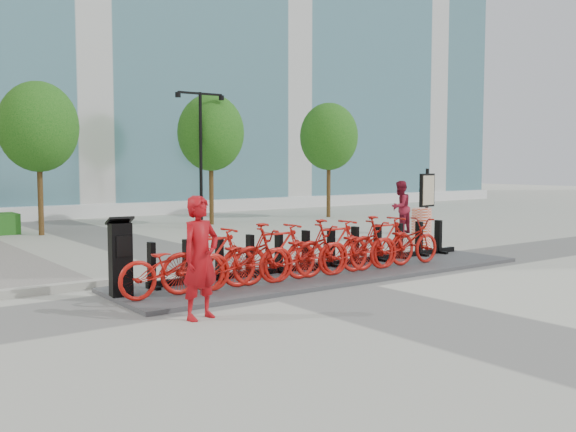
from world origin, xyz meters
TOP-DOWN VIEW (x-y plane):
  - ground at (0.00, 0.00)m, footprint 120.00×120.00m
  - glass_building at (14.00, 26.00)m, footprint 32.00×16.00m
  - tree_1 at (-1.50, 12.00)m, footprint 2.60×2.60m
  - tree_2 at (5.00, 12.00)m, footprint 2.60×2.60m
  - tree_3 at (11.00, 12.00)m, footprint 2.60×2.60m
  - streetlamp at (4.00, 11.00)m, footprint 2.00×0.20m
  - dock_pad at (1.30, 0.30)m, footprint 9.60×2.40m
  - dock_rail_posts at (1.36, 0.77)m, footprint 8.02×0.50m
  - bike_0 at (-2.60, -0.05)m, footprint 2.01×0.70m
  - bike_1 at (-1.88, -0.05)m, footprint 1.95×0.55m
  - bike_2 at (-1.16, -0.05)m, footprint 2.01×0.70m
  - bike_3 at (-0.44, -0.05)m, footprint 1.95×0.55m
  - bike_4 at (0.28, -0.05)m, footprint 2.01×0.70m
  - bike_5 at (1.00, -0.05)m, footprint 1.95×0.55m
  - bike_6 at (1.72, -0.05)m, footprint 2.01×0.70m
  - bike_7 at (2.44, -0.05)m, footprint 1.95×0.55m
  - bike_8 at (3.16, -0.05)m, footprint 2.01×0.70m
  - kiosk at (-3.32, 0.51)m, footprint 0.47×0.41m
  - worker_red at (-2.86, -1.49)m, footprint 0.78×0.60m
  - pedestrian at (8.53, 5.26)m, footprint 1.00×0.86m
  - construction_barrel at (6.52, 2.49)m, footprint 0.70×0.70m
  - map_sign at (7.51, 3.17)m, footprint 0.74×0.25m

SIDE VIEW (x-z plane):
  - ground at x=0.00m, z-range 0.00..0.00m
  - dock_pad at x=1.30m, z-range 0.00..0.08m
  - dock_rail_posts at x=1.36m, z-range 0.08..0.93m
  - construction_barrel at x=6.52m, z-range 0.00..1.09m
  - bike_0 at x=-2.60m, z-range 0.08..1.13m
  - bike_2 at x=-1.16m, z-range 0.08..1.13m
  - bike_4 at x=0.28m, z-range 0.08..1.13m
  - bike_6 at x=1.72m, z-range 0.08..1.13m
  - bike_8 at x=3.16m, z-range 0.08..1.13m
  - bike_1 at x=-1.88m, z-range 0.08..1.25m
  - bike_3 at x=-0.44m, z-range 0.08..1.25m
  - bike_5 at x=1.00m, z-range 0.08..1.25m
  - bike_7 at x=2.44m, z-range 0.08..1.25m
  - kiosk at x=-3.32m, z-range 0.05..1.44m
  - pedestrian at x=8.53m, z-range 0.00..1.80m
  - worker_red at x=-2.86m, z-range 0.00..1.88m
  - map_sign at x=7.51m, z-range 0.36..2.59m
  - streetlamp at x=4.00m, z-range 0.63..5.63m
  - tree_1 at x=-1.50m, z-range 1.04..6.14m
  - tree_2 at x=5.00m, z-range 1.04..6.14m
  - tree_3 at x=11.00m, z-range 1.04..6.14m
  - glass_building at x=14.00m, z-range 0.00..24.00m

